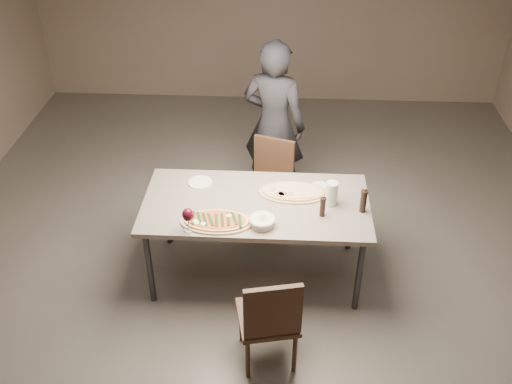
# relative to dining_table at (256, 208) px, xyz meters

# --- Properties ---
(room) EXTENTS (7.00, 7.00, 7.00)m
(room) POSITION_rel_dining_table_xyz_m (0.00, 0.00, 0.71)
(room) COLOR #5C564F
(room) RESTS_ON ground
(dining_table) EXTENTS (1.80, 0.90, 0.75)m
(dining_table) POSITION_rel_dining_table_xyz_m (0.00, 0.00, 0.00)
(dining_table) COLOR gray
(dining_table) RESTS_ON ground
(zucchini_pizza) EXTENTS (0.55, 0.31, 0.05)m
(zucchini_pizza) POSITION_rel_dining_table_xyz_m (-0.28, -0.28, 0.07)
(zucchini_pizza) COLOR tan
(zucchini_pizza) RESTS_ON dining_table
(ham_pizza) EXTENTS (0.56, 0.31, 0.04)m
(ham_pizza) POSITION_rel_dining_table_xyz_m (0.30, 0.14, 0.07)
(ham_pizza) COLOR tan
(ham_pizza) RESTS_ON dining_table
(bread_basket) EXTENTS (0.20, 0.20, 0.07)m
(bread_basket) POSITION_rel_dining_table_xyz_m (0.06, -0.29, 0.10)
(bread_basket) COLOR beige
(bread_basket) RESTS_ON dining_table
(oil_dish) EXTENTS (0.13, 0.13, 0.01)m
(oil_dish) POSITION_rel_dining_table_xyz_m (0.51, 0.25, 0.06)
(oil_dish) COLOR white
(oil_dish) RESTS_ON dining_table
(pepper_mill_left) EXTENTS (0.05, 0.05, 0.19)m
(pepper_mill_left) POSITION_rel_dining_table_xyz_m (0.52, -0.14, 0.14)
(pepper_mill_left) COLOR black
(pepper_mill_left) RESTS_ON dining_table
(pepper_mill_right) EXTENTS (0.06, 0.06, 0.22)m
(pepper_mill_right) POSITION_rel_dining_table_xyz_m (0.83, -0.07, 0.16)
(pepper_mill_right) COLOR black
(pepper_mill_right) RESTS_ON dining_table
(carafe) EXTENTS (0.10, 0.10, 0.20)m
(carafe) POSITION_rel_dining_table_xyz_m (0.59, 0.01, 0.16)
(carafe) COLOR silver
(carafe) RESTS_ON dining_table
(wine_glass) EXTENTS (0.09, 0.09, 0.20)m
(wine_glass) POSITION_rel_dining_table_xyz_m (-0.48, -0.38, 0.19)
(wine_glass) COLOR silver
(wine_glass) RESTS_ON dining_table
(side_plate) EXTENTS (0.20, 0.20, 0.01)m
(side_plate) POSITION_rel_dining_table_xyz_m (-0.48, 0.25, 0.06)
(side_plate) COLOR white
(side_plate) RESTS_ON dining_table
(chair_near) EXTENTS (0.48, 0.48, 0.86)m
(chair_near) POSITION_rel_dining_table_xyz_m (0.15, -0.96, -0.21)
(chair_near) COLOR #40281A
(chair_near) RESTS_ON ground
(chair_far) EXTENTS (0.51, 0.51, 0.85)m
(chair_far) POSITION_rel_dining_table_xyz_m (0.09, 0.75, -0.21)
(chair_far) COLOR #40281A
(chair_far) RESTS_ON ground
(diner) EXTENTS (0.71, 0.58, 1.68)m
(diner) POSITION_rel_dining_table_xyz_m (0.11, 1.13, 0.15)
(diner) COLOR black
(diner) RESTS_ON ground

